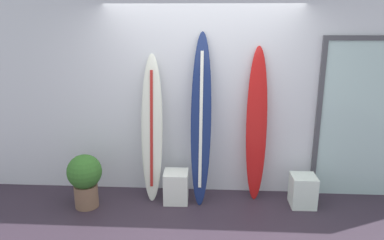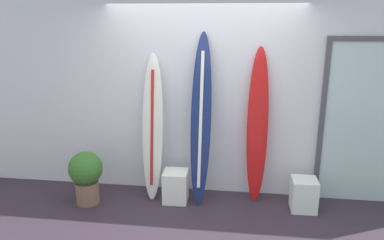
% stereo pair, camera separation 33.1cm
% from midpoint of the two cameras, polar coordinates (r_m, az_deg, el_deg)
% --- Properties ---
extents(ground, '(8.00, 8.00, 0.04)m').
position_cam_midpoint_polar(ground, '(4.26, 2.30, -18.07)').
color(ground, '#312631').
extents(wall_back, '(7.20, 0.20, 2.80)m').
position_cam_midpoint_polar(wall_back, '(4.93, 3.88, 4.60)').
color(wall_back, silver).
rests_on(wall_back, ground).
extents(surfboard_ivory, '(0.28, 0.38, 1.90)m').
position_cam_midpoint_polar(surfboard_ivory, '(4.80, -4.13, -1.25)').
color(surfboard_ivory, silver).
rests_on(surfboard_ivory, ground).
extents(surfboard_navy, '(0.27, 0.49, 2.17)m').
position_cam_midpoint_polar(surfboard_navy, '(4.66, 3.41, -0.25)').
color(surfboard_navy, navy).
rests_on(surfboard_navy, ground).
extents(surfboard_crimson, '(0.27, 0.28, 2.00)m').
position_cam_midpoint_polar(surfboard_crimson, '(4.79, 12.01, -0.99)').
color(surfboard_crimson, red).
rests_on(surfboard_crimson, ground).
extents(display_block_left, '(0.31, 0.31, 0.41)m').
position_cam_midpoint_polar(display_block_left, '(4.95, 18.73, -10.85)').
color(display_block_left, white).
rests_on(display_block_left, ground).
extents(display_block_center, '(0.32, 0.32, 0.41)m').
position_cam_midpoint_polar(display_block_center, '(4.91, -0.59, -10.18)').
color(display_block_center, white).
rests_on(display_block_center, ground).
extents(glass_door, '(1.19, 0.06, 2.12)m').
position_cam_midpoint_polar(glass_door, '(5.19, 27.25, -0.06)').
color(glass_door, silver).
rests_on(glass_door, ground).
extents(potted_plant, '(0.43, 0.43, 0.70)m').
position_cam_midpoint_polar(potted_plant, '(4.92, -14.17, -8.13)').
color(potted_plant, brown).
rests_on(potted_plant, ground).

